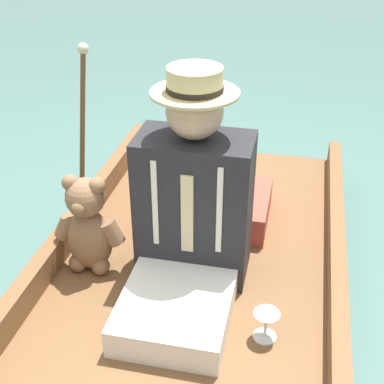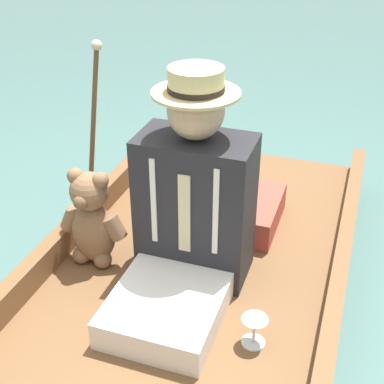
{
  "view_description": "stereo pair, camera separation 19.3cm",
  "coord_description": "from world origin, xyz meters",
  "px_view_note": "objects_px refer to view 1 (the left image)",
  "views": [
    {
      "loc": [
        -0.35,
        1.55,
        1.49
      ],
      "look_at": [
        0.0,
        -0.08,
        0.51
      ],
      "focal_mm": 50.0,
      "sensor_mm": 36.0,
      "label": 1
    },
    {
      "loc": [
        -0.54,
        1.49,
        1.49
      ],
      "look_at": [
        0.0,
        -0.08,
        0.51
      ],
      "focal_mm": 50.0,
      "sensor_mm": 36.0,
      "label": 2
    }
  ],
  "objects_px": {
    "seated_person": "(190,212)",
    "wine_glass": "(266,320)",
    "teddy_bear": "(88,227)",
    "walking_cane": "(82,134)"
  },
  "relations": [
    {
      "from": "teddy_bear",
      "to": "wine_glass",
      "type": "relative_size",
      "value": 3.8
    },
    {
      "from": "walking_cane",
      "to": "wine_glass",
      "type": "bearing_deg",
      "value": 150.11
    },
    {
      "from": "seated_person",
      "to": "wine_glass",
      "type": "distance_m",
      "value": 0.46
    },
    {
      "from": "seated_person",
      "to": "walking_cane",
      "type": "relative_size",
      "value": 1.0
    },
    {
      "from": "teddy_bear",
      "to": "seated_person",
      "type": "bearing_deg",
      "value": -177.19
    },
    {
      "from": "teddy_bear",
      "to": "wine_glass",
      "type": "bearing_deg",
      "value": 161.53
    },
    {
      "from": "teddy_bear",
      "to": "walking_cane",
      "type": "height_order",
      "value": "walking_cane"
    },
    {
      "from": "seated_person",
      "to": "teddy_bear",
      "type": "bearing_deg",
      "value": -1.9
    },
    {
      "from": "seated_person",
      "to": "wine_glass",
      "type": "height_order",
      "value": "seated_person"
    },
    {
      "from": "walking_cane",
      "to": "teddy_bear",
      "type": "bearing_deg",
      "value": 110.53
    }
  ]
}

